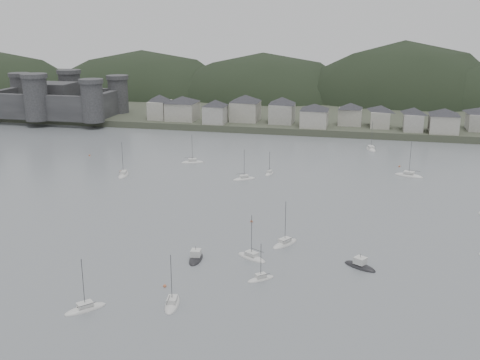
# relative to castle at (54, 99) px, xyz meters

# --- Properties ---
(ground) EXTENTS (900.00, 900.00, 0.00)m
(ground) POSITION_rel_castle_xyz_m (120.00, -179.80, -10.96)
(ground) COLOR slate
(ground) RESTS_ON ground
(far_shore_land) EXTENTS (900.00, 250.00, 3.00)m
(far_shore_land) POSITION_rel_castle_xyz_m (120.00, 115.20, -9.46)
(far_shore_land) COLOR #383D2D
(far_shore_land) RESTS_ON ground
(forested_ridge) EXTENTS (851.55, 103.94, 102.57)m
(forested_ridge) POSITION_rel_castle_xyz_m (124.83, 89.60, -22.25)
(forested_ridge) COLOR black
(forested_ridge) RESTS_ON ground
(castle) EXTENTS (66.00, 43.00, 20.00)m
(castle) POSITION_rel_castle_xyz_m (0.00, 0.00, 0.00)
(castle) COLOR #303032
(castle) RESTS_ON far_shore_land
(waterfront_town) EXTENTS (451.48, 28.46, 12.92)m
(waterfront_town) POSITION_rel_castle_xyz_m (170.59, 3.54, -2.30)
(waterfront_town) COLOR #9E9B91
(waterfront_town) RESTS_ON far_shore_land
(sailboat_lead) EXTENTS (8.00, 6.10, 10.69)m
(sailboat_lead) POSITION_rel_castle_xyz_m (131.89, -144.25, -10.79)
(sailboat_lead) COLOR silver
(sailboat_lead) RESTS_ON ground
(moored_fleet) EXTENTS (241.77, 177.96, 13.37)m
(moored_fleet) POSITION_rel_castle_xyz_m (132.05, -113.33, -10.79)
(moored_fleet) COLOR silver
(moored_fleet) RESTS_ON ground
(motor_launch_near) EXTENTS (7.85, 6.33, 3.81)m
(motor_launch_near) POSITION_rel_castle_xyz_m (155.06, -143.57, -10.67)
(motor_launch_near) COLOR black
(motor_launch_near) RESTS_ON ground
(motor_launch_far) EXTENTS (3.39, 7.68, 3.79)m
(motor_launch_far) POSITION_rel_castle_xyz_m (120.28, -147.62, -10.67)
(motor_launch_far) COLOR black
(motor_launch_far) RESTS_ON ground
(mooring_buoys) EXTENTS (164.64, 141.48, 0.70)m
(mooring_buoys) POSITION_rel_castle_xyz_m (119.38, -123.14, -10.81)
(mooring_buoys) COLOR #B55F3C
(mooring_buoys) RESTS_ON ground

